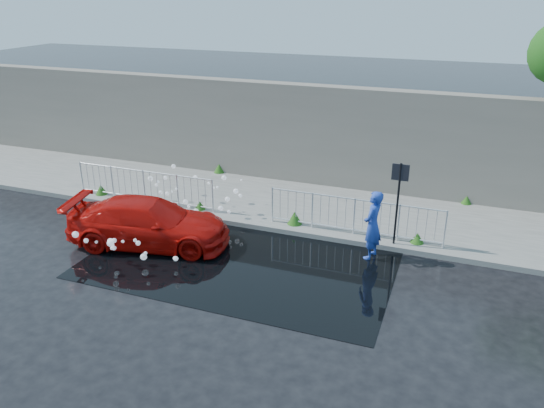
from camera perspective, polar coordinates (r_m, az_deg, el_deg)
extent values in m
plane|color=black|center=(13.70, -6.90, -7.52)|extent=(90.00, 90.00, 0.00)
cube|color=#63635E|center=(17.78, 0.38, 0.22)|extent=(30.00, 4.00, 0.15)
cube|color=#63635E|center=(16.07, -2.08, -2.29)|extent=(30.00, 0.25, 0.16)
cube|color=#6D665C|center=(19.18, 2.68, 7.62)|extent=(30.00, 0.60, 3.50)
cube|color=black|center=(14.29, -3.28, -6.01)|extent=(8.00, 5.00, 0.01)
cylinder|color=black|center=(14.73, 13.30, -0.35)|extent=(0.06, 0.06, 2.50)
cube|color=black|center=(14.38, 13.65, 3.33)|extent=(0.45, 0.04, 0.45)
cylinder|color=silver|center=(19.38, -19.77, 2.74)|extent=(0.05, 0.05, 1.10)
cylinder|color=silver|center=(16.71, -6.41, 0.88)|extent=(0.05, 0.05, 1.10)
cylinder|color=silver|center=(17.75, -13.73, 3.46)|extent=(5.00, 0.04, 0.04)
cylinder|color=silver|center=(18.07, -13.46, 0.61)|extent=(5.00, 0.04, 0.04)
cylinder|color=silver|center=(15.95, 0.03, -0.04)|extent=(0.05, 0.05, 1.10)
cylinder|color=silver|center=(15.10, 18.12, -2.59)|extent=(0.05, 0.05, 1.10)
cylinder|color=silver|center=(15.13, 8.94, 0.51)|extent=(5.00, 0.04, 0.04)
cylinder|color=silver|center=(15.51, 8.73, -2.75)|extent=(5.00, 0.04, 0.04)
cone|color=#1F4A13|center=(19.11, -17.91, 1.50)|extent=(0.40, 0.40, 0.34)
cone|color=#1F4A13|center=(17.12, -7.77, -0.14)|extent=(0.36, 0.36, 0.27)
cone|color=#1F4A13|center=(15.93, 2.46, -1.48)|extent=(0.44, 0.44, 0.40)
cone|color=#1F4A13|center=(15.34, 15.36, -3.53)|extent=(0.38, 0.38, 0.29)
cone|color=#1F4A13|center=(20.45, -5.70, 3.86)|extent=(0.42, 0.42, 0.34)
cone|color=#1F4A13|center=(18.55, 20.20, 0.43)|extent=(0.34, 0.34, 0.27)
sphere|color=white|center=(15.87, -6.70, -1.66)|extent=(0.17, 0.17, 0.17)
sphere|color=white|center=(15.89, -8.20, -1.66)|extent=(0.16, 0.16, 0.16)
sphere|color=white|center=(16.62, -9.30, 0.23)|extent=(0.16, 0.16, 0.16)
sphere|color=white|center=(17.03, -14.94, -0.13)|extent=(0.08, 0.08, 0.08)
sphere|color=white|center=(16.28, -4.83, 0.52)|extent=(0.16, 0.16, 0.16)
sphere|color=white|center=(17.81, -11.40, 2.77)|extent=(0.14, 0.14, 0.14)
sphere|color=white|center=(17.74, -10.14, 2.61)|extent=(0.08, 0.08, 0.08)
sphere|color=white|center=(16.22, -8.19, -0.78)|extent=(0.17, 0.17, 0.17)
sphere|color=white|center=(17.21, -11.90, 1.23)|extent=(0.12, 0.12, 0.12)
sphere|color=white|center=(18.31, -10.55, 4.01)|extent=(0.15, 0.15, 0.15)
sphere|color=white|center=(17.20, -6.84, 2.24)|extent=(0.08, 0.08, 0.08)
sphere|color=white|center=(17.97, -12.94, 2.69)|extent=(0.18, 0.18, 0.18)
sphere|color=white|center=(15.83, -5.55, -0.48)|extent=(0.16, 0.16, 0.16)
sphere|color=white|center=(17.11, -14.46, 0.40)|extent=(0.12, 0.12, 0.12)
sphere|color=white|center=(16.58, -13.62, -0.95)|extent=(0.12, 0.12, 0.12)
sphere|color=white|center=(17.28, -3.34, 2.60)|extent=(0.07, 0.07, 0.07)
sphere|color=white|center=(16.37, -12.32, -1.29)|extent=(0.14, 0.14, 0.14)
sphere|color=white|center=(17.36, -14.97, 0.58)|extent=(0.08, 0.08, 0.08)
sphere|color=white|center=(16.64, -10.96, -0.03)|extent=(0.14, 0.14, 0.14)
sphere|color=white|center=(17.01, -10.72, 1.33)|extent=(0.07, 0.07, 0.07)
sphere|color=white|center=(16.22, -8.96, -0.27)|extent=(0.10, 0.10, 0.10)
sphere|color=white|center=(16.78, -5.89, 1.80)|extent=(0.08, 0.08, 0.08)
sphere|color=white|center=(15.74, -4.65, -0.84)|extent=(0.11, 0.11, 0.11)
sphere|color=white|center=(16.91, -11.21, 1.11)|extent=(0.13, 0.13, 0.13)
sphere|color=white|center=(17.11, -10.27, 1.62)|extent=(0.08, 0.08, 0.08)
sphere|color=white|center=(16.59, -10.96, -0.21)|extent=(0.17, 0.17, 0.17)
sphere|color=white|center=(17.59, -12.33, 2.01)|extent=(0.11, 0.11, 0.11)
sphere|color=white|center=(16.25, -3.43, 0.91)|extent=(0.12, 0.12, 0.12)
sphere|color=white|center=(16.77, -6.28, 1.74)|extent=(0.07, 0.07, 0.07)
sphere|color=white|center=(16.52, -3.91, 1.39)|extent=(0.16, 0.16, 0.16)
sphere|color=white|center=(17.37, -5.19, 2.83)|extent=(0.17, 0.17, 0.17)
sphere|color=white|center=(16.14, -9.11, -0.80)|extent=(0.18, 0.18, 0.18)
sphere|color=white|center=(15.84, -8.95, -2.39)|extent=(0.17, 0.17, 0.17)
sphere|color=white|center=(17.58, -8.28, 2.88)|extent=(0.13, 0.13, 0.13)
sphere|color=white|center=(17.28, -14.54, 0.04)|extent=(0.13, 0.13, 0.13)
sphere|color=white|center=(16.70, -13.59, -1.39)|extent=(0.13, 0.13, 0.13)
sphere|color=white|center=(17.53, -8.18, 2.94)|extent=(0.09, 0.09, 0.09)
sphere|color=white|center=(17.66, -12.16, 2.33)|extent=(0.10, 0.10, 0.10)
sphere|color=white|center=(16.77, -13.26, -0.87)|extent=(0.13, 0.13, 0.13)
sphere|color=white|center=(14.43, -16.99, -3.86)|extent=(0.16, 0.16, 0.16)
sphere|color=white|center=(15.54, -20.44, -3.48)|extent=(0.10, 0.10, 0.10)
sphere|color=white|center=(14.08, -10.41, -5.76)|extent=(0.11, 0.11, 0.11)
sphere|color=white|center=(14.14, -15.75, -3.90)|extent=(0.08, 0.08, 0.08)
sphere|color=white|center=(14.12, -20.39, -3.10)|extent=(0.17, 0.17, 0.17)
sphere|color=white|center=(14.64, -16.64, -4.56)|extent=(0.13, 0.13, 0.13)
sphere|color=white|center=(13.34, -14.21, -4.10)|extent=(0.12, 0.12, 0.12)
sphere|color=white|center=(14.39, -19.37, -3.74)|extent=(0.12, 0.12, 0.12)
sphere|color=white|center=(13.86, -17.00, -4.06)|extent=(0.17, 0.17, 0.17)
sphere|color=white|center=(15.08, -18.37, -3.90)|extent=(0.09, 0.09, 0.09)
sphere|color=white|center=(15.06, -16.49, -4.37)|extent=(0.17, 0.17, 0.17)
sphere|color=white|center=(14.94, -20.39, -3.12)|extent=(0.08, 0.08, 0.08)
sphere|color=white|center=(14.00, -13.46, -5.18)|extent=(0.09, 0.09, 0.09)
sphere|color=white|center=(14.70, -16.81, -4.22)|extent=(0.10, 0.10, 0.10)
sphere|color=white|center=(13.68, -10.31, -5.80)|extent=(0.13, 0.13, 0.13)
sphere|color=white|center=(14.25, -16.95, -3.86)|extent=(0.15, 0.15, 0.15)
sphere|color=white|center=(13.84, -16.62, -3.79)|extent=(0.12, 0.12, 0.12)
sphere|color=white|center=(14.53, -16.83, -4.58)|extent=(0.10, 0.10, 0.10)
sphere|color=white|center=(14.29, -13.64, -5.55)|extent=(0.18, 0.18, 0.18)
sphere|color=white|center=(13.66, -14.52, -3.80)|extent=(0.09, 0.09, 0.09)
imported|color=#BB0C07|center=(15.24, -13.10, -1.98)|extent=(4.80, 2.75, 1.31)
imported|color=#2343B3|center=(14.24, 10.76, -2.24)|extent=(0.59, 0.77, 1.90)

